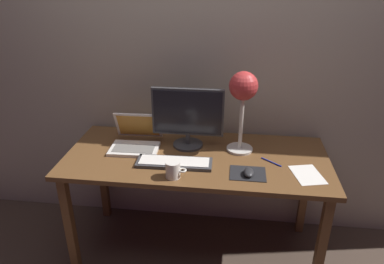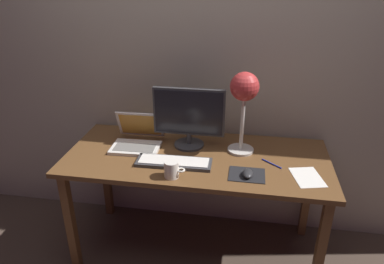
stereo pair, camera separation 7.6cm
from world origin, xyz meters
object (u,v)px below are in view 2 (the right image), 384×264
(coffee_mug, at_px, (172,169))
(pen, at_px, (272,164))
(monitor, at_px, (189,116))
(laptop, at_px, (138,136))
(desk_lamp, at_px, (244,93))
(keyboard_main, at_px, (174,162))
(mouse, at_px, (248,173))

(coffee_mug, relative_size, pen, 0.83)
(monitor, distance_m, laptop, 0.36)
(monitor, distance_m, desk_lamp, 0.37)
(laptop, bearing_deg, coffee_mug, -48.97)
(keyboard_main, relative_size, mouse, 4.62)
(keyboard_main, bearing_deg, coffee_mug, -82.26)
(desk_lamp, bearing_deg, laptop, -177.95)
(laptop, height_order, desk_lamp, desk_lamp)
(monitor, bearing_deg, laptop, -172.72)
(desk_lamp, xyz_separation_m, coffee_mug, (-0.36, -0.37, -0.34))
(laptop, bearing_deg, pen, -7.71)
(laptop, xyz_separation_m, coffee_mug, (0.30, -0.34, -0.01))
(laptop, xyz_separation_m, mouse, (0.71, -0.27, -0.04))
(keyboard_main, height_order, desk_lamp, desk_lamp)
(coffee_mug, xyz_separation_m, pen, (0.55, 0.23, -0.04))
(pen, bearing_deg, laptop, 172.29)
(keyboard_main, bearing_deg, laptop, 143.69)
(monitor, relative_size, mouse, 4.67)
(keyboard_main, bearing_deg, pen, 9.23)
(monitor, relative_size, desk_lamp, 0.89)
(desk_lamp, distance_m, coffee_mug, 0.61)
(monitor, relative_size, keyboard_main, 1.01)
(laptop, bearing_deg, mouse, -21.20)
(desk_lamp, xyz_separation_m, mouse, (0.05, -0.30, -0.36))
(keyboard_main, distance_m, coffee_mug, 0.14)
(coffee_mug, bearing_deg, mouse, 9.51)
(mouse, distance_m, coffee_mug, 0.42)
(mouse, bearing_deg, keyboard_main, 170.86)
(keyboard_main, distance_m, pen, 0.57)
(coffee_mug, bearing_deg, monitor, 85.85)
(laptop, distance_m, pen, 0.85)
(keyboard_main, relative_size, desk_lamp, 0.88)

